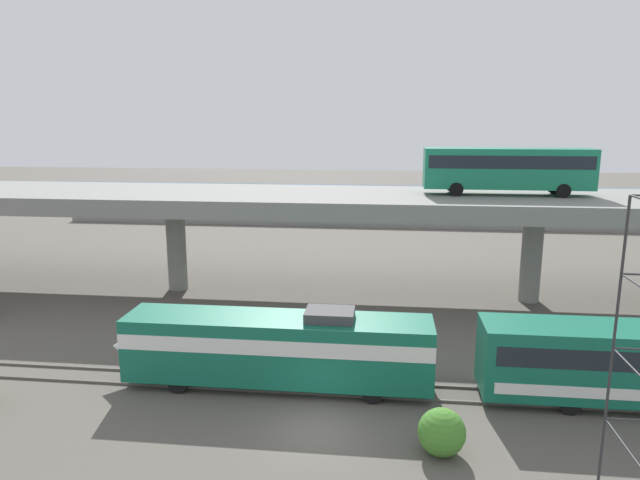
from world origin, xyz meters
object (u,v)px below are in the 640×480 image
object	(u,v)px
transit_bus_on_overpass	(507,167)
parked_car_5	(258,199)
train_locomotive	(263,345)
parked_car_3	(477,203)
parked_car_2	(595,207)
parked_car_1	(248,202)
parked_car_4	(608,210)
parked_car_0	(504,207)

from	to	relation	value
transit_bus_on_overpass	parked_car_5	xyz separation A→B (m)	(-26.99, 36.89, -7.80)
train_locomotive	parked_car_3	xyz separation A→B (m)	(18.41, 52.57, -0.04)
transit_bus_on_overpass	parked_car_5	distance (m)	46.37
parked_car_2	parked_car_3	size ratio (longest dim) A/B	0.92
train_locomotive	transit_bus_on_overpass	bearing A→B (deg)	-131.69
transit_bus_on_overpass	parked_car_1	size ratio (longest dim) A/B	2.88
parked_car_2	parked_car_5	world-z (taller)	same
train_locomotive	parked_car_5	size ratio (longest dim) A/B	3.87
parked_car_4	parked_car_5	xyz separation A→B (m)	(-46.05, 5.16, -0.00)
parked_car_2	parked_car_5	size ratio (longest dim) A/B	0.95
parked_car_0	parked_car_5	world-z (taller)	same
parked_car_1	parked_car_5	distance (m)	3.62
parked_car_2	parked_car_3	bearing A→B (deg)	172.09
parked_car_3	parked_car_4	xyz separation A→B (m)	(15.40, -4.28, 0.00)
train_locomotive	parked_car_5	distance (m)	54.84
parked_car_1	parked_car_5	size ratio (longest dim) A/B	0.98
transit_bus_on_overpass	parked_car_4	bearing A→B (deg)	-120.99
parked_car_2	parked_car_3	distance (m)	14.73
transit_bus_on_overpass	parked_car_1	xyz separation A→B (m)	(-27.62, 33.33, -7.80)
transit_bus_on_overpass	parked_car_4	xyz separation A→B (m)	(19.06, 31.73, -7.80)
parked_car_0	parked_car_2	world-z (taller)	same
train_locomotive	parked_car_2	size ratio (longest dim) A/B	4.09
parked_car_4	parked_car_5	distance (m)	46.34
parked_car_4	parked_car_3	bearing A→B (deg)	-15.52
parked_car_3	parked_car_5	world-z (taller)	same
parked_car_2	parked_car_5	distance (m)	45.33
transit_bus_on_overpass	parked_car_0	distance (m)	33.94
parked_car_0	parked_car_4	size ratio (longest dim) A/B	1.00
parked_car_4	parked_car_2	bearing A→B (deg)	-70.05
train_locomotive	parked_car_1	world-z (taller)	train_locomotive
train_locomotive	parked_car_2	world-z (taller)	train_locomotive
parked_car_3	train_locomotive	bearing A→B (deg)	-109.30
train_locomotive	parked_car_1	size ratio (longest dim) A/B	3.96
parked_car_3	parked_car_4	bearing A→B (deg)	-15.52
parked_car_5	parked_car_4	bearing A→B (deg)	-6.39
parked_car_2	parked_car_4	bearing A→B (deg)	-70.05
parked_car_1	parked_car_2	distance (m)	45.88
parked_car_1	transit_bus_on_overpass	bearing A→B (deg)	129.65
parked_car_1	parked_car_2	bearing A→B (deg)	-179.19
parked_car_4	parked_car_5	bearing A→B (deg)	-6.39
parked_car_0	parked_car_3	xyz separation A→B (m)	(-2.85, 3.62, 0.00)
parked_car_0	parked_car_5	xyz separation A→B (m)	(-33.51, 4.51, -0.00)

